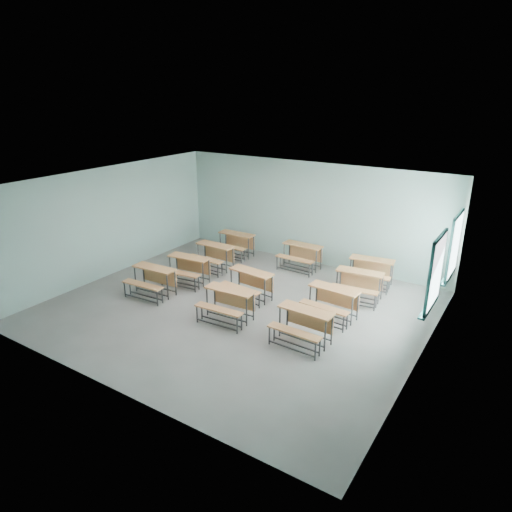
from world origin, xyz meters
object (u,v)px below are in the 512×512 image
(desk_unit_r2c0, at_px, (213,253))
(desk_unit_r3c2, at_px, (371,268))
(desk_unit_r0c0, at_px, (152,277))
(desk_unit_r3c1, at_px, (301,253))
(desk_unit_r1c0, at_px, (187,266))
(desk_unit_r1c1, at_px, (249,281))
(desk_unit_r3c0, at_px, (235,241))
(desk_unit_r0c2, at_px, (303,322))
(desk_unit_r0c1, at_px, (227,300))
(desk_unit_r2c2, at_px, (358,281))
(desk_unit_r1c2, at_px, (332,299))

(desk_unit_r2c0, xyz_separation_m, desk_unit_r3c2, (4.51, 1.39, 0.00))
(desk_unit_r0c0, relative_size, desk_unit_r3c1, 1.02)
(desk_unit_r1c0, bearing_deg, desk_unit_r3c1, 44.17)
(desk_unit_r0c0, xyz_separation_m, desk_unit_r3c1, (2.48, 3.85, 0.00))
(desk_unit_r1c1, distance_m, desk_unit_r3c2, 3.53)
(desk_unit_r0c0, bearing_deg, desk_unit_r3c0, 84.97)
(desk_unit_r3c1, distance_m, desk_unit_r3c2, 2.24)
(desk_unit_r0c2, bearing_deg, desk_unit_r1c1, 153.19)
(desk_unit_r3c1, xyz_separation_m, desk_unit_r3c2, (2.24, -0.08, 0.00))
(desk_unit_r1c1, bearing_deg, desk_unit_r0c1, -75.40)
(desk_unit_r2c2, xyz_separation_m, desk_unit_r3c2, (-0.04, 1.07, 0.00))
(desk_unit_r0c2, distance_m, desk_unit_r3c0, 5.80)
(desk_unit_r0c1, xyz_separation_m, desk_unit_r2c2, (2.23, 2.77, 0.00))
(desk_unit_r2c2, bearing_deg, desk_unit_r0c1, -134.65)
(desk_unit_r0c1, height_order, desk_unit_r0c2, same)
(desk_unit_r0c2, relative_size, desk_unit_r2c2, 0.96)
(desk_unit_r1c2, xyz_separation_m, desk_unit_r3c0, (-4.49, 2.36, 0.00))
(desk_unit_r0c2, bearing_deg, desk_unit_r1c0, 166.72)
(desk_unit_r2c0, relative_size, desk_unit_r3c2, 0.95)
(desk_unit_r0c2, height_order, desk_unit_r1c1, same)
(desk_unit_r0c1, xyz_separation_m, desk_unit_r3c1, (-0.05, 3.91, 0.00))
(desk_unit_r1c2, xyz_separation_m, desk_unit_r2c2, (0.16, 1.36, 0.00))
(desk_unit_r0c1, distance_m, desk_unit_r0c2, 2.01)
(desk_unit_r0c1, xyz_separation_m, desk_unit_r1c2, (2.07, 1.41, 0.00))
(desk_unit_r1c0, bearing_deg, desk_unit_r3c0, 86.64)
(desk_unit_r3c0, xyz_separation_m, desk_unit_r3c2, (4.61, 0.07, 0.00))
(desk_unit_r0c0, bearing_deg, desk_unit_r0c2, -3.76)
(desk_unit_r0c1, relative_size, desk_unit_r1c2, 0.99)
(desk_unit_r0c2, relative_size, desk_unit_r3c1, 1.00)
(desk_unit_r0c2, bearing_deg, desk_unit_r2c2, 87.48)
(desk_unit_r1c2, distance_m, desk_unit_r2c0, 4.51)
(desk_unit_r2c0, height_order, desk_unit_r3c1, same)
(desk_unit_r1c0, bearing_deg, desk_unit_r3c2, 24.12)
(desk_unit_r0c0, relative_size, desk_unit_r2c0, 1.02)
(desk_unit_r3c0, bearing_deg, desk_unit_r1c2, -28.94)
(desk_unit_r0c0, relative_size, desk_unit_r1c1, 0.98)
(desk_unit_r0c0, xyz_separation_m, desk_unit_r1c2, (4.60, 1.35, 0.00))
(desk_unit_r3c2, bearing_deg, desk_unit_r0c2, -99.96)
(desk_unit_r1c0, distance_m, desk_unit_r3c0, 2.57)
(desk_unit_r0c1, bearing_deg, desk_unit_r0c2, -2.42)
(desk_unit_r2c2, xyz_separation_m, desk_unit_r3c1, (-2.29, 1.15, 0.00))
(desk_unit_r0c1, relative_size, desk_unit_r2c2, 0.97)
(desk_unit_r0c2, relative_size, desk_unit_r1c0, 0.96)
(desk_unit_r0c0, bearing_deg, desk_unit_r3c2, 35.37)
(desk_unit_r3c0, bearing_deg, desk_unit_r1c0, -88.23)
(desk_unit_r0c0, xyz_separation_m, desk_unit_r0c2, (4.55, -0.04, 0.00))
(desk_unit_r0c2, relative_size, desk_unit_r1c1, 0.97)
(desk_unit_r1c0, relative_size, desk_unit_r2c0, 1.05)
(desk_unit_r0c0, height_order, desk_unit_r3c0, same)
(desk_unit_r3c2, bearing_deg, desk_unit_r2c0, -170.16)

